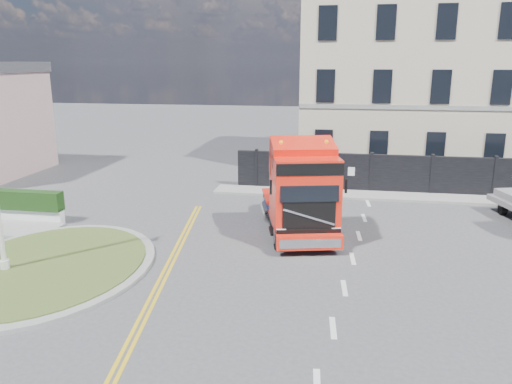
# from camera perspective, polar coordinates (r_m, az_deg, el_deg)

# --- Properties ---
(ground) EXTENTS (120.00, 120.00, 0.00)m
(ground) POSITION_cam_1_polar(r_m,az_deg,el_deg) (18.21, 1.58, -6.56)
(ground) COLOR #424244
(ground) RESTS_ON ground
(traffic_island) EXTENTS (6.80, 6.80, 0.17)m
(traffic_island) POSITION_cam_1_polar(r_m,az_deg,el_deg) (17.91, -22.91, -7.89)
(traffic_island) COLOR gray
(traffic_island) RESTS_ON ground
(hoarding_fence) EXTENTS (18.80, 0.25, 2.00)m
(hoarding_fence) POSITION_cam_1_polar(r_m,az_deg,el_deg) (26.75, 18.45, 1.83)
(hoarding_fence) COLOR black
(hoarding_fence) RESTS_ON ground
(georgian_building) EXTENTS (12.30, 10.30, 12.80)m
(georgian_building) POSITION_cam_1_polar(r_m,az_deg,el_deg) (33.53, 16.28, 12.69)
(georgian_building) COLOR #C1B29A
(georgian_building) RESTS_ON ground
(pavement_far) EXTENTS (20.00, 1.60, 0.12)m
(pavement_far) POSITION_cam_1_polar(r_m,az_deg,el_deg) (26.02, 17.37, -0.57)
(pavement_far) COLOR gray
(pavement_far) RESTS_ON ground
(truck) EXTENTS (3.70, 6.60, 3.73)m
(truck) POSITION_cam_1_polar(r_m,az_deg,el_deg) (19.14, 5.18, -0.30)
(truck) COLOR black
(truck) RESTS_ON ground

